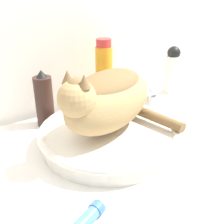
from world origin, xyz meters
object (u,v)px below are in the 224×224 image
Objects in this scene: hairspray_can_black at (44,100)px; lotion_bottle_white at (172,70)px; faucet at (150,92)px; cat at (107,98)px; shampoo_bottle_tall at (104,77)px.

lotion_bottle_white is at bearing 0.00° from hairspray_can_black.
hairspray_can_black is at bearing -43.35° from faucet.
faucet is (0.22, 0.09, -0.06)m from cat.
cat is 1.78× the size of lotion_bottle_white.
lotion_bottle_white is at bearing -171.98° from faucet.
faucet is at bearing -178.93° from cat.
cat is at bearing -153.90° from lotion_bottle_white.
cat is at bearing -66.13° from hairspray_can_black.
shampoo_bottle_tall is at bearing 0.00° from hairspray_can_black.
shampoo_bottle_tall is (0.12, 0.21, -0.02)m from cat.
faucet is 0.25m from lotion_bottle_white.
hairspray_can_black reaches higher than faucet.
faucet is 0.34m from hairspray_can_black.
cat is 1.86× the size of hairspray_can_black.
shampoo_bottle_tall reaches higher than lotion_bottle_white.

